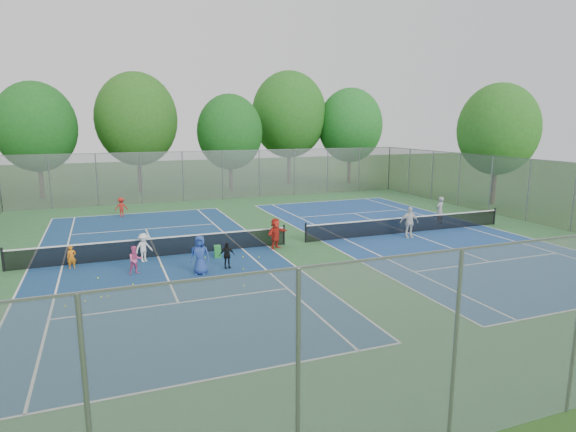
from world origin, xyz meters
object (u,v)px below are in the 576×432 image
Objects in this scene: ball_hopper at (217,252)px; instructor at (440,210)px; net_right at (408,225)px; ball_crate at (196,251)px; net_left at (157,248)px.

ball_hopper is 0.34× the size of instructor.
net_right reaches higher than ball_hopper.
ball_crate is 0.57× the size of ball_hopper.
net_left reaches higher than ball_crate.
net_left is 7.43× the size of instructor.
instructor is (14.68, 2.51, 0.57)m from ball_hopper.
ball_hopper is at bearing -9.50° from instructor.
net_right is 7.43× the size of instructor.
net_left is at bearing 156.19° from ball_hopper.
ball_crate is (1.79, -0.08, -0.31)m from net_left.
net_left reaches higher than ball_hopper.
net_right is 38.61× the size of ball_crate.
instructor reaches higher than ball_crate.
net_left is 14.00m from net_right.
net_right is at bearing 3.21° from instructor.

